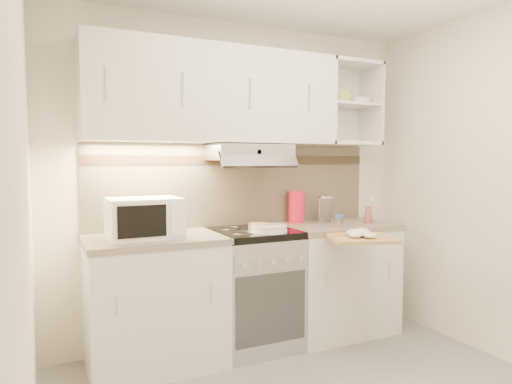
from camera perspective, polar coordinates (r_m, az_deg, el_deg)
room_shell at (r=2.76m, az=6.29°, el=8.25°), size 3.04×2.84×2.52m
base_cabinet_left at (r=3.31m, az=-12.49°, el=-13.54°), size 0.90×0.60×0.86m
worktop_left at (r=3.20m, az=-12.61°, el=-5.83°), size 0.92×0.62×0.04m
base_cabinet_right at (r=3.90m, az=9.91°, el=-10.76°), size 0.90×0.60×0.86m
worktop_right at (r=3.82m, az=9.99°, el=-4.21°), size 0.92×0.62×0.04m
electric_range at (r=3.53m, az=-0.29°, el=-11.93°), size 0.60×0.60×0.90m
microwave at (r=3.16m, az=-13.79°, el=-3.16°), size 0.48×0.36×0.27m
watering_can at (r=3.10m, az=-12.69°, el=-4.26°), size 0.26×0.13×0.23m
plate_stack at (r=3.31m, az=1.61°, el=-4.60°), size 0.27×0.27×0.06m
bread_loaf at (r=3.46m, az=0.49°, el=-4.30°), size 0.18×0.18×0.04m
pink_pitcher at (r=3.82m, az=5.09°, el=-1.84°), size 0.14×0.13×0.26m
glass_jar at (r=3.87m, az=8.67°, el=-2.11°), size 0.12×0.12×0.22m
spice_jar at (r=3.63m, az=10.35°, el=-3.52°), size 0.07×0.07×0.10m
spray_bottle at (r=3.90m, az=13.88°, el=-2.47°), size 0.09×0.09×0.23m
cutting_board at (r=3.31m, az=12.96°, el=-5.64°), size 0.55×0.52×0.02m
dish_towel at (r=3.27m, az=13.27°, el=-5.00°), size 0.27×0.24×0.06m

